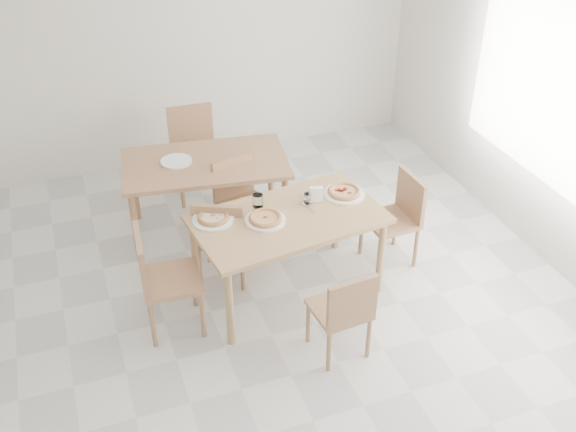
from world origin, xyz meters
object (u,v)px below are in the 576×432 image
object	(u,v)px
chair_east	(399,213)
pizza_mushroom	(213,217)
plate_pepperoni	(344,194)
chair_west	(159,275)
plate_empty	(176,161)
napkin_holder	(316,195)
chair_south	(344,309)
pizza_margherita	(265,218)
tumbler_b	(308,198)
pizza_pepperoni	(344,191)
second_table	(205,170)
chair_back_n	(194,145)
chair_north	(240,196)
main_table	(288,226)
plate_mushroom	(213,220)
tumbler_a	(258,201)
plate_margherita	(265,220)
chair_back_s	(221,235)

from	to	relation	value
chair_east	pizza_mushroom	bearing A→B (deg)	-94.80
plate_pepperoni	chair_west	bearing A→B (deg)	-171.78
plate_empty	napkin_holder	bearing A→B (deg)	-48.30
chair_west	chair_south	bearing A→B (deg)	-118.62
pizza_margherita	tumbler_b	xyz separation A→B (m)	(0.41, 0.14, 0.01)
pizza_pepperoni	second_table	size ratio (longest dim) A/B	0.23
chair_back_n	plate_empty	size ratio (longest dim) A/B	3.26
chair_west	chair_north	bearing A→B (deg)	-40.32
plate_pepperoni	pizza_margherita	world-z (taller)	pizza_margherita
main_table	plate_mushroom	xyz separation A→B (m)	(-0.57, 0.15, 0.09)
plate_mushroom	chair_back_n	bearing A→B (deg)	82.18
chair_east	tumbler_a	xyz separation A→B (m)	(-1.23, 0.12, 0.33)
plate_margherita	pizza_mushroom	bearing A→B (deg)	158.32
napkin_holder	pizza_mushroom	bearing A→B (deg)	-169.50
plate_mushroom	plate_pepperoni	xyz separation A→B (m)	(1.11, -0.00, 0.00)
main_table	plate_empty	xyz separation A→B (m)	(-0.64, 1.17, 0.09)
plate_mushroom	chair_back_s	bearing A→B (deg)	58.85
chair_back_s	second_table	bearing A→B (deg)	-70.53
chair_east	napkin_holder	size ratio (longest dim) A/B	6.09
chair_north	tumbler_a	xyz separation A→B (m)	(-0.02, -0.61, 0.32)
tumbler_a	napkin_holder	size ratio (longest dim) A/B	0.80
chair_east	pizza_mushroom	xyz separation A→B (m)	(-1.62, 0.05, 0.30)
plate_mushroom	pizza_margherita	distance (m)	0.41
chair_back_s	plate_pepperoni	bearing A→B (deg)	-163.65
plate_pepperoni	tumbler_a	size ratio (longest dim) A/B	3.13
chair_west	napkin_holder	size ratio (longest dim) A/B	6.59
tumbler_b	chair_back_n	world-z (taller)	chair_back_n
pizza_mushroom	chair_back_s	size ratio (longest dim) A/B	0.37
chair_west	pizza_pepperoni	distance (m)	1.65
chair_north	chair_east	bearing A→B (deg)	-46.00
plate_pepperoni	pizza_margherita	xyz separation A→B (m)	(-0.74, -0.15, 0.02)
chair_north	plate_margherita	world-z (taller)	chair_north
chair_west	second_table	world-z (taller)	chair_west
chair_south	pizza_mushroom	world-z (taller)	pizza_mushroom
main_table	chair_east	size ratio (longest dim) A/B	1.91
chair_south	plate_empty	size ratio (longest dim) A/B	2.80
chair_south	pizza_pepperoni	distance (m)	1.13
plate_margherita	tumbler_a	bearing A→B (deg)	86.93
main_table	chair_south	world-z (taller)	chair_south
napkin_holder	chair_back_s	xyz separation A→B (m)	(-0.76, 0.18, -0.33)
chair_south	second_table	xyz separation A→B (m)	(-0.52, 1.94, 0.21)
chair_west	chair_back_s	xyz separation A→B (m)	(0.59, 0.39, -0.03)
pizza_margherita	tumbler_b	distance (m)	0.43
main_table	napkin_holder	bearing A→B (deg)	16.54
napkin_holder	chair_back_s	world-z (taller)	napkin_holder
chair_west	plate_empty	bearing A→B (deg)	-14.45
chair_north	plate_mushroom	size ratio (longest dim) A/B	2.54
chair_north	tumbler_b	bearing A→B (deg)	-76.65
chair_north	tumbler_b	xyz separation A→B (m)	(0.38, -0.70, 0.31)
plate_margherita	second_table	world-z (taller)	plate_margherita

